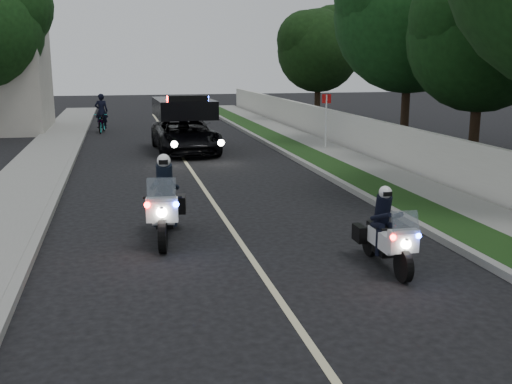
{
  "coord_description": "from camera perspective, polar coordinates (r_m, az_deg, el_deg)",
  "views": [
    {
      "loc": [
        -2.33,
        -8.11,
        3.68
      ],
      "look_at": [
        0.39,
        3.82,
        1.0
      ],
      "focal_mm": 42.13,
      "sensor_mm": 36.0,
      "label": 1
    }
  ],
  "objects": [
    {
      "name": "tree_right_c",
      "position": [
        23.24,
        19.8,
        2.51
      ],
      "size": [
        5.7,
        5.7,
        8.69
      ],
      "primitive_type": null,
      "rotation": [
        0.0,
        0.0,
        0.1
      ],
      "color": "#123611",
      "rests_on": "ground"
    },
    {
      "name": "sidewalk_right",
      "position": [
        20.3,
        11.95,
        1.86
      ],
      "size": [
        1.4,
        60.0,
        0.16
      ],
      "primitive_type": "cube",
      "color": "gray",
      "rests_on": "ground"
    },
    {
      "name": "grass_verge",
      "position": [
        19.79,
        8.52,
        1.73
      ],
      "size": [
        1.2,
        60.0,
        0.16
      ],
      "primitive_type": "cube",
      "color": "#193814",
      "rests_on": "ground"
    },
    {
      "name": "sidewalk_left",
      "position": [
        18.69,
        -21.4,
        0.38
      ],
      "size": [
        2.0,
        60.0,
        0.16
      ],
      "primitive_type": "cube",
      "color": "gray",
      "rests_on": "ground"
    },
    {
      "name": "bicycle",
      "position": [
        32.71,
        -14.36,
        5.51
      ],
      "size": [
        0.88,
        1.97,
        1.0
      ],
      "primitive_type": "imported",
      "rotation": [
        0.0,
        0.0,
        -0.11
      ],
      "color": "black",
      "rests_on": "ground"
    },
    {
      "name": "police_moto_right",
      "position": [
        11.26,
        12.11,
        -7.0
      ],
      "size": [
        0.64,
        1.77,
        1.5
      ],
      "primitive_type": null,
      "rotation": [
        0.0,
        0.0,
        -0.02
      ],
      "color": "silver",
      "rests_on": "ground"
    },
    {
      "name": "police_suv",
      "position": [
        24.96,
        -6.69,
        3.79
      ],
      "size": [
        2.57,
        5.28,
        2.53
      ],
      "primitive_type": "imported",
      "rotation": [
        0.0,
        0.0,
        0.03
      ],
      "color": "black",
      "rests_on": "ground"
    },
    {
      "name": "lane_marking",
      "position": [
        18.63,
        -5.39,
        0.92
      ],
      "size": [
        0.12,
        50.0,
        0.01
      ],
      "primitive_type": "cube",
      "color": "#BFB78C",
      "rests_on": "ground"
    },
    {
      "name": "ground",
      "position": [
        9.21,
        2.98,
        -11.22
      ],
      "size": [
        120.0,
        120.0,
        0.0
      ],
      "primitive_type": "plane",
      "color": "black",
      "rests_on": "ground"
    },
    {
      "name": "curb_right",
      "position": [
        19.55,
        6.61,
        1.65
      ],
      "size": [
        0.2,
        60.0,
        0.15
      ],
      "primitive_type": "cube",
      "color": "gray",
      "rests_on": "ground"
    },
    {
      "name": "property_wall",
      "position": [
        20.63,
        14.56,
        3.79
      ],
      "size": [
        0.22,
        60.0,
        1.5
      ],
      "primitive_type": "cube",
      "color": "beige",
      "rests_on": "ground"
    },
    {
      "name": "cyclist",
      "position": [
        32.71,
        -14.36,
        5.51
      ],
      "size": [
        0.66,
        0.45,
        1.82
      ],
      "primitive_type": "imported",
      "rotation": [
        0.0,
        0.0,
        3.12
      ],
      "color": "black",
      "rests_on": "ground"
    },
    {
      "name": "police_moto_left",
      "position": [
        12.83,
        -8.56,
        -4.46
      ],
      "size": [
        1.02,
        2.2,
        1.8
      ],
      "primitive_type": null,
      "rotation": [
        0.0,
        0.0,
        -0.13
      ],
      "color": "silver",
      "rests_on": "ground"
    },
    {
      "name": "sign_post",
      "position": [
        25.26,
        6.59,
        3.9
      ],
      "size": [
        0.44,
        0.44,
        2.42
      ],
      "primitive_type": null,
      "rotation": [
        0.0,
        0.0,
        -0.17
      ],
      "color": "#A41B0B",
      "rests_on": "ground"
    },
    {
      "name": "curb_left",
      "position": [
        18.55,
        -18.04,
        0.54
      ],
      "size": [
        0.2,
        60.0,
        0.15
      ],
      "primitive_type": "cube",
      "color": "gray",
      "rests_on": "ground"
    },
    {
      "name": "tree_right_d",
      "position": [
        27.22,
        13.8,
        4.23
      ],
      "size": [
        7.61,
        7.61,
        10.65
      ],
      "primitive_type": null,
      "rotation": [
        0.0,
        0.0,
        0.22
      ],
      "color": "#164217",
      "rests_on": "ground"
    },
    {
      "name": "tree_right_e",
      "position": [
        37.6,
        5.81,
        6.68
      ],
      "size": [
        6.59,
        6.59,
        8.29
      ],
      "primitive_type": null,
      "rotation": [
        0.0,
        0.0,
        0.43
      ],
      "color": "black",
      "rests_on": "ground"
    }
  ]
}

